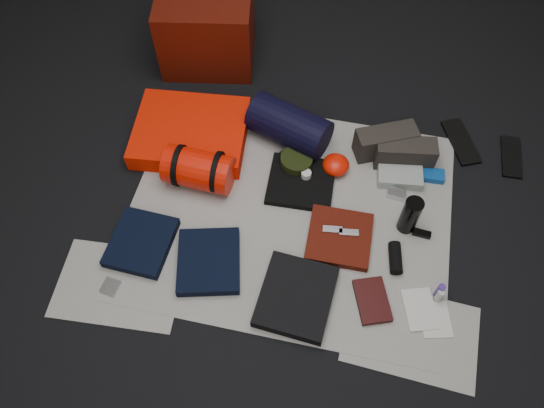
% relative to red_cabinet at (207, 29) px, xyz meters
% --- Properties ---
extents(floor, '(4.50, 4.50, 0.02)m').
position_rel_red_cabinet_xyz_m(floor, '(0.69, -0.99, -0.23)').
color(floor, black).
rests_on(floor, ground).
extents(newspaper_mat, '(1.60, 1.30, 0.01)m').
position_rel_red_cabinet_xyz_m(newspaper_mat, '(0.69, -0.99, -0.22)').
color(newspaper_mat, '#B0ACA2').
rests_on(newspaper_mat, floor).
extents(newspaper_sheet_front_left, '(0.61, 0.44, 0.00)m').
position_rel_red_cabinet_xyz_m(newspaper_sheet_front_left, '(-0.01, -1.54, -0.22)').
color(newspaper_sheet_front_left, '#B0ACA2').
rests_on(newspaper_sheet_front_left, floor).
extents(newspaper_sheet_front_right, '(0.60, 0.43, 0.00)m').
position_rel_red_cabinet_xyz_m(newspaper_sheet_front_right, '(1.34, -1.49, -0.22)').
color(newspaper_sheet_front_right, '#B0ACA2').
rests_on(newspaper_sheet_front_right, floor).
extents(red_cabinet, '(0.60, 0.53, 0.44)m').
position_rel_red_cabinet_xyz_m(red_cabinet, '(0.00, 0.00, 0.00)').
color(red_cabinet, '#4D0E05').
rests_on(red_cabinet, floor).
extents(sleeping_pad, '(0.64, 0.55, 0.11)m').
position_rel_red_cabinet_xyz_m(sleeping_pad, '(0.07, -0.64, -0.16)').
color(sleeping_pad, '#F11B02').
rests_on(sleeping_pad, newspaper_mat).
extents(stuff_sack, '(0.35, 0.22, 0.20)m').
position_rel_red_cabinet_xyz_m(stuff_sack, '(0.20, -0.90, -0.11)').
color(stuff_sack, red).
rests_on(stuff_sack, newspaper_mat).
extents(sack_strap_left, '(0.02, 0.22, 0.22)m').
position_rel_red_cabinet_xyz_m(sack_strap_left, '(0.10, -0.90, -0.11)').
color(sack_strap_left, black).
rests_on(sack_strap_left, newspaper_mat).
extents(sack_strap_right, '(0.03, 0.22, 0.22)m').
position_rel_red_cabinet_xyz_m(sack_strap_right, '(0.30, -0.90, -0.11)').
color(sack_strap_right, black).
rests_on(sack_strap_right, newspaper_mat).
extents(navy_duffel, '(0.48, 0.35, 0.22)m').
position_rel_red_cabinet_xyz_m(navy_duffel, '(0.60, -0.53, -0.10)').
color(navy_duffel, black).
rests_on(navy_duffel, newspaper_mat).
extents(boonie_brim, '(0.34, 0.34, 0.01)m').
position_rel_red_cabinet_xyz_m(boonie_brim, '(0.67, -0.71, -0.21)').
color(boonie_brim, black).
rests_on(boonie_brim, newspaper_mat).
extents(boonie_crown, '(0.17, 0.17, 0.07)m').
position_rel_red_cabinet_xyz_m(boonie_crown, '(0.67, -0.71, -0.17)').
color(boonie_crown, black).
rests_on(boonie_crown, boonie_brim).
extents(hiking_boot_left, '(0.34, 0.24, 0.16)m').
position_rel_red_cabinet_xyz_m(hiking_boot_left, '(1.11, -0.50, -0.13)').
color(hiking_boot_left, '#2B2621').
rests_on(hiking_boot_left, newspaper_mat).
extents(hiking_boot_right, '(0.32, 0.16, 0.16)m').
position_rel_red_cabinet_xyz_m(hiking_boot_right, '(1.22, -0.56, -0.14)').
color(hiking_boot_right, '#2B2621').
rests_on(hiking_boot_right, newspaper_mat).
extents(flip_flop_left, '(0.23, 0.33, 0.02)m').
position_rel_red_cabinet_xyz_m(flip_flop_left, '(1.52, -0.35, -0.21)').
color(flip_flop_left, black).
rests_on(flip_flop_left, floor).
extents(flip_flop_right, '(0.11, 0.28, 0.02)m').
position_rel_red_cabinet_xyz_m(flip_flop_right, '(1.79, -0.40, -0.21)').
color(flip_flop_right, black).
rests_on(flip_flop_right, floor).
extents(trousers_navy_a, '(0.29, 0.33, 0.05)m').
position_rel_red_cabinet_xyz_m(trousers_navy_a, '(0.03, -1.32, -0.19)').
color(trousers_navy_a, black).
rests_on(trousers_navy_a, newspaper_mat).
extents(trousers_navy_b, '(0.36, 0.39, 0.05)m').
position_rel_red_cabinet_xyz_m(trousers_navy_b, '(0.37, -1.35, -0.19)').
color(trousers_navy_b, black).
rests_on(trousers_navy_b, newspaper_mat).
extents(trousers_charcoal, '(0.35, 0.39, 0.06)m').
position_rel_red_cabinet_xyz_m(trousers_charcoal, '(0.81, -1.44, -0.19)').
color(trousers_charcoal, black).
rests_on(trousers_charcoal, newspaper_mat).
extents(black_tshirt, '(0.35, 0.33, 0.03)m').
position_rel_red_cabinet_xyz_m(black_tshirt, '(0.72, -0.81, -0.20)').
color(black_tshirt, black).
rests_on(black_tshirt, newspaper_mat).
extents(red_shirt, '(0.31, 0.31, 0.04)m').
position_rel_red_cabinet_xyz_m(red_shirt, '(0.96, -1.09, -0.19)').
color(red_shirt, '#4B1108').
rests_on(red_shirt, newspaper_mat).
extents(orange_stuff_sack, '(0.14, 0.14, 0.09)m').
position_rel_red_cabinet_xyz_m(orange_stuff_sack, '(0.88, -0.68, -0.17)').
color(orange_stuff_sack, red).
rests_on(orange_stuff_sack, newspaper_mat).
extents(first_aid_pouch, '(0.25, 0.20, 0.06)m').
position_rel_red_cabinet_xyz_m(first_aid_pouch, '(1.21, -0.66, -0.19)').
color(first_aid_pouch, gray).
rests_on(first_aid_pouch, newspaper_mat).
extents(water_bottle, '(0.10, 0.10, 0.22)m').
position_rel_red_cabinet_xyz_m(water_bottle, '(1.27, -0.95, -0.10)').
color(water_bottle, black).
rests_on(water_bottle, newspaper_mat).
extents(speaker, '(0.08, 0.16, 0.06)m').
position_rel_red_cabinet_xyz_m(speaker, '(1.23, -1.15, -0.18)').
color(speaker, black).
rests_on(speaker, newspaper_mat).
extents(compact_camera, '(0.10, 0.07, 0.04)m').
position_rel_red_cabinet_xyz_m(compact_camera, '(1.21, -0.78, -0.20)').
color(compact_camera, silver).
rests_on(compact_camera, newspaper_mat).
extents(cyan_case, '(0.12, 0.08, 0.04)m').
position_rel_red_cabinet_xyz_m(cyan_case, '(1.38, -0.63, -0.19)').
color(cyan_case, navy).
rests_on(cyan_case, newspaper_mat).
extents(toiletry_purple, '(0.04, 0.04, 0.10)m').
position_rel_red_cabinet_xyz_m(toiletry_purple, '(1.44, -1.29, -0.16)').
color(toiletry_purple, '#43267B').
rests_on(toiletry_purple, newspaper_mat).
extents(toiletry_clear, '(0.04, 0.04, 0.09)m').
position_rel_red_cabinet_xyz_m(toiletry_clear, '(1.44, -1.31, -0.17)').
color(toiletry_clear, '#A7ACA7').
rests_on(toiletry_clear, newspaper_mat).
extents(paperback_book, '(0.20, 0.25, 0.03)m').
position_rel_red_cabinet_xyz_m(paperback_book, '(1.15, -1.38, -0.20)').
color(paperback_book, black).
rests_on(paperback_book, newspaper_mat).
extents(map_booklet, '(0.19, 0.23, 0.01)m').
position_rel_red_cabinet_xyz_m(map_booklet, '(1.37, -1.37, -0.21)').
color(map_booklet, beige).
rests_on(map_booklet, newspaper_mat).
extents(map_printout, '(0.17, 0.20, 0.01)m').
position_rel_red_cabinet_xyz_m(map_printout, '(1.44, -1.41, -0.21)').
color(map_printout, beige).
rests_on(map_printout, newspaper_mat).
extents(sunglasses, '(0.09, 0.04, 0.02)m').
position_rel_red_cabinet_xyz_m(sunglasses, '(1.35, -0.98, -0.20)').
color(sunglasses, black).
rests_on(sunglasses, newspaper_mat).
extents(key_cluster, '(0.09, 0.09, 0.01)m').
position_rel_red_cabinet_xyz_m(key_cluster, '(-0.04, -1.57, -0.21)').
color(key_cluster, silver).
rests_on(key_cluster, newspaper_mat).
extents(tape_roll, '(0.05, 0.05, 0.03)m').
position_rel_red_cabinet_xyz_m(tape_roll, '(0.74, -0.78, -0.16)').
color(tape_roll, beige).
rests_on(tape_roll, black_tshirt).
extents(energy_bar_a, '(0.10, 0.05, 0.01)m').
position_rel_red_cabinet_xyz_m(energy_bar_a, '(0.92, -1.07, -0.17)').
color(energy_bar_a, silver).
rests_on(energy_bar_a, red_shirt).
extents(energy_bar_b, '(0.10, 0.05, 0.01)m').
position_rel_red_cabinet_xyz_m(energy_bar_b, '(1.00, -1.07, -0.17)').
color(energy_bar_b, silver).
rests_on(energy_bar_b, red_shirt).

